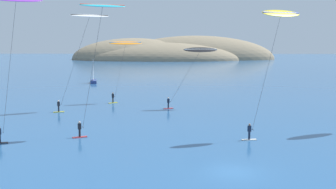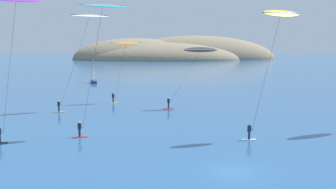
# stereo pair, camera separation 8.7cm
# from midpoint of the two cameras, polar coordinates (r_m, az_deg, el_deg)

# --- Properties ---
(ground_plane) EXTENTS (600.00, 600.00, 0.00)m
(ground_plane) POSITION_cam_midpoint_polar(r_m,az_deg,el_deg) (33.10, 8.86, -10.35)
(ground_plane) COLOR #285689
(headland_island) EXTENTS (110.16, 45.23, 25.83)m
(headland_island) POSITION_cam_midpoint_polar(r_m,az_deg,el_deg) (227.99, -0.18, 4.75)
(headland_island) COLOR #84755B
(headland_island) RESTS_ON ground
(sailboat_near) EXTENTS (2.36, 5.97, 5.70)m
(sailboat_near) POSITION_cam_midpoint_polar(r_m,az_deg,el_deg) (102.42, -9.98, 1.92)
(sailboat_near) COLOR navy
(sailboat_near) RESTS_ON ground
(kitesurfer_orange) EXTENTS (5.56, 3.13, 10.03)m
(kitesurfer_orange) POSITION_cam_midpoint_polar(r_m,az_deg,el_deg) (68.42, -5.84, 6.32)
(kitesurfer_orange) COLOR yellow
(kitesurfer_orange) RESTS_ON ground
(kitesurfer_yellow) EXTENTS (6.17, 3.25, 13.17)m
(kitesurfer_yellow) POSITION_cam_midpoint_polar(r_m,az_deg,el_deg) (44.25, 14.71, 9.08)
(kitesurfer_yellow) COLOR silver
(kitesurfer_yellow) RESTS_ON ground
(kitesurfer_white) EXTENTS (7.71, 4.79, 13.84)m
(kitesurfer_white) POSITION_cam_midpoint_polar(r_m,az_deg,el_deg) (61.68, -10.86, 9.42)
(kitesurfer_white) COLOR yellow
(kitesurfer_white) RESTS_ON ground
(kitesurfer_cyan) EXTENTS (5.64, 3.29, 13.84)m
(kitesurfer_cyan) POSITION_cam_midpoint_polar(r_m,az_deg,el_deg) (44.44, -9.12, 10.09)
(kitesurfer_cyan) COLOR red
(kitesurfer_cyan) RESTS_ON ground
(kitesurfer_black) EXTENTS (8.14, 2.69, 9.11)m
(kitesurfer_black) POSITION_cam_midpoint_polar(r_m,az_deg,el_deg) (62.53, 4.12, 5.45)
(kitesurfer_black) COLOR red
(kitesurfer_black) RESTS_ON ground
(kitesurfer_purple) EXTENTS (5.14, 3.76, 14.30)m
(kitesurfer_purple) POSITION_cam_midpoint_polar(r_m,az_deg,el_deg) (43.89, -20.02, 10.61)
(kitesurfer_purple) COLOR #2D2D33
(kitesurfer_purple) RESTS_ON ground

